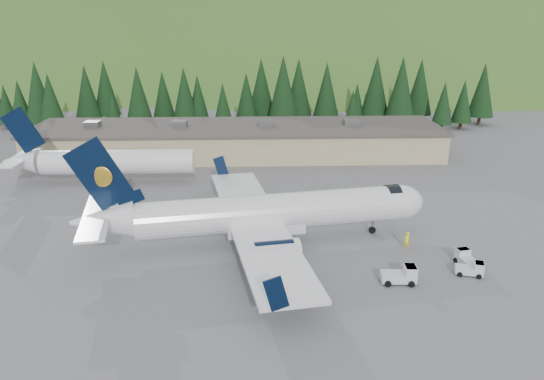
% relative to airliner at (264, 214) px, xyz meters
% --- Properties ---
extents(ground, '(600.00, 600.00, 0.00)m').
position_rel_airliner_xyz_m(ground, '(1.10, 0.19, -3.39)').
color(ground, slate).
extents(airliner, '(38.21, 36.04, 12.70)m').
position_rel_airliner_xyz_m(airliner, '(0.00, 0.00, 0.00)').
color(airliner, white).
rests_on(airliner, ground).
extents(second_airliner, '(27.50, 11.00, 10.05)m').
position_rel_airliner_xyz_m(second_airliner, '(-23.82, 22.19, -0.06)').
color(second_airliner, white).
rests_on(second_airliner, ground).
extents(baggage_tug_a, '(3.31, 2.11, 1.71)m').
position_rel_airliner_xyz_m(baggage_tug_a, '(12.66, -9.49, -2.62)').
color(baggage_tug_a, silver).
rests_on(baggage_tug_a, ground).
extents(baggage_tug_b, '(2.85, 2.15, 1.38)m').
position_rel_airliner_xyz_m(baggage_tug_b, '(19.82, -8.22, -2.77)').
color(baggage_tug_b, silver).
rests_on(baggage_tug_b, ground).
extents(baggage_tug_c, '(2.10, 2.97, 1.46)m').
position_rel_airliner_xyz_m(baggage_tug_c, '(20.09, -6.06, -2.73)').
color(baggage_tug_c, silver).
rests_on(baggage_tug_c, ground).
extents(terminal_building, '(71.00, 17.00, 6.10)m').
position_rel_airliner_xyz_m(terminal_building, '(-3.91, 38.19, -0.76)').
color(terminal_building, tan).
rests_on(terminal_building, ground).
extents(ramp_worker, '(0.80, 0.66, 1.89)m').
position_rel_airliner_xyz_m(ramp_worker, '(15.22, -2.00, -2.44)').
color(ramp_worker, '#F8FF16').
rests_on(ramp_worker, ground).
extents(tree_line, '(113.31, 17.10, 14.33)m').
position_rel_airliner_xyz_m(tree_line, '(-2.93, 61.13, 4.25)').
color(tree_line, black).
rests_on(tree_line, ground).
extents(hills, '(614.00, 330.00, 300.00)m').
position_rel_airliner_xyz_m(hills, '(54.44, 207.58, -86.18)').
color(hills, '#245D21').
rests_on(hills, ground).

